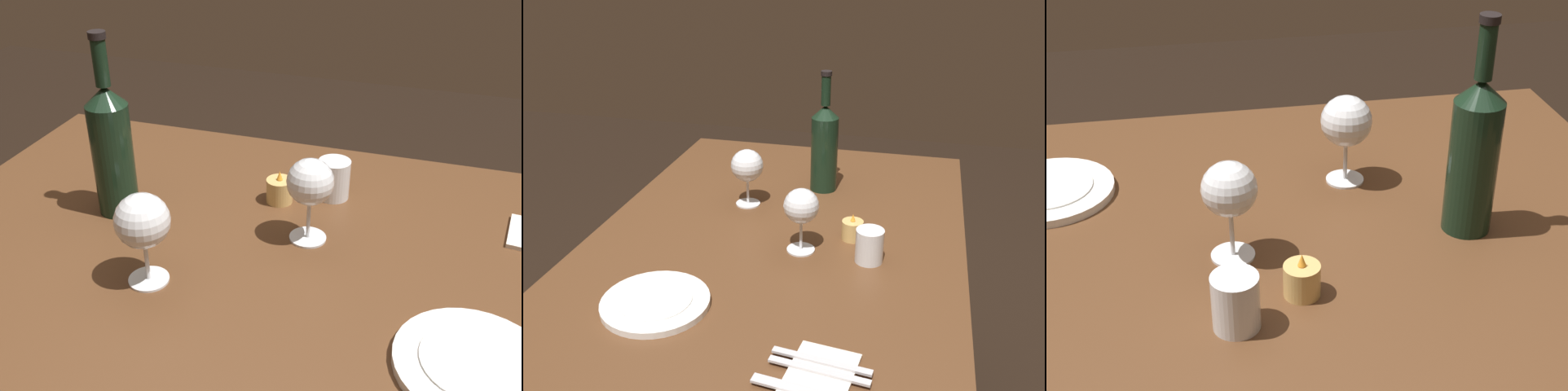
% 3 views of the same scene
% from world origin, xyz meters
% --- Properties ---
extents(dining_table, '(1.30, 0.90, 0.74)m').
position_xyz_m(dining_table, '(0.00, 0.00, 0.65)').
color(dining_table, '#56351E').
rests_on(dining_table, ground).
extents(wine_glass_left, '(0.08, 0.08, 0.16)m').
position_xyz_m(wine_glass_left, '(0.06, 0.07, 0.85)').
color(wine_glass_left, white).
rests_on(wine_glass_left, dining_table).
extents(wine_glass_right, '(0.09, 0.09, 0.16)m').
position_xyz_m(wine_glass_right, '(-0.16, -0.12, 0.85)').
color(wine_glass_right, white).
rests_on(wine_glass_right, dining_table).
extents(wine_bottle, '(0.08, 0.08, 0.34)m').
position_xyz_m(wine_bottle, '(-0.31, 0.06, 0.87)').
color(wine_bottle, black).
rests_on(wine_bottle, dining_table).
extents(water_tumbler, '(0.06, 0.06, 0.08)m').
position_xyz_m(water_tumbler, '(0.07, 0.23, 0.78)').
color(water_tumbler, white).
rests_on(water_tumbler, dining_table).
extents(votive_candle, '(0.05, 0.05, 0.07)m').
position_xyz_m(votive_candle, '(-0.03, 0.18, 0.76)').
color(votive_candle, '#DBB266').
rests_on(votive_candle, dining_table).
extents(dinner_plate, '(0.22, 0.22, 0.02)m').
position_xyz_m(dinner_plate, '(0.35, -0.16, 0.75)').
color(dinner_plate, white).
rests_on(dinner_plate, dining_table).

